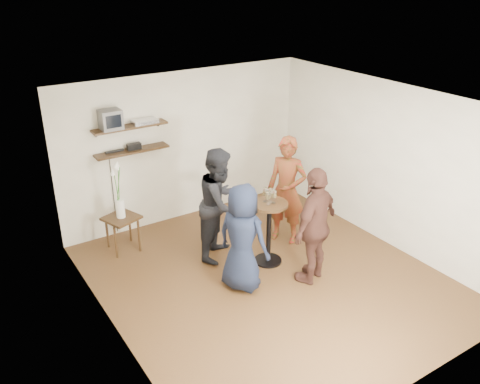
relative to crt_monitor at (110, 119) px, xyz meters
The scene contains 18 objects.
room 2.80m from the crt_monitor, 61.30° to the right, with size 4.58×5.08×2.68m.
shelf_upper 0.34m from the crt_monitor, ahead, with size 1.20×0.25×0.04m, color black.
shelf_lower 0.64m from the crt_monitor, ahead, with size 1.20×0.25×0.04m, color black.
crt_monitor is the anchor object (origin of this frame).
dvd_deck 0.56m from the crt_monitor, ahead, with size 0.40×0.24×0.06m, color silver.
radio 0.60m from the crt_monitor, ahead, with size 0.22×0.10×0.10m, color black.
power_strip 0.54m from the crt_monitor, 62.84° to the left, with size 0.30×0.05×0.03m, color black.
side_table 1.60m from the crt_monitor, 107.62° to the right, with size 0.61×0.61×0.57m.
vase_lilies 1.23m from the crt_monitor, 107.70° to the right, with size 0.19×0.20×0.96m.
drinks_table 2.89m from the crt_monitor, 51.74° to the right, with size 0.55×0.55×1.00m.
wine_glass_fl 2.69m from the crt_monitor, 53.25° to the right, with size 0.07×0.07×0.21m.
wine_glass_fr 2.75m from the crt_monitor, 51.34° to the right, with size 0.07×0.07×0.20m.
wine_glass_bl 2.62m from the crt_monitor, 51.16° to the right, with size 0.07×0.07×0.22m.
wine_glass_br 2.69m from the crt_monitor, 51.03° to the right, with size 0.07×0.07×0.21m.
person_plaid 2.95m from the crt_monitor, 35.57° to the right, with size 0.64×0.42×1.77m, color red.
person_dark 2.11m from the crt_monitor, 52.26° to the right, with size 0.85×0.66×1.75m, color black.
person_navy 2.78m from the crt_monitor, 69.13° to the right, with size 0.76×0.50×1.56m, color black.
person_brown 3.47m from the crt_monitor, 55.75° to the right, with size 1.01×0.42×1.72m, color #41231C.
Camera 1 is at (-3.73, -4.98, 4.19)m, focal length 38.00 mm.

